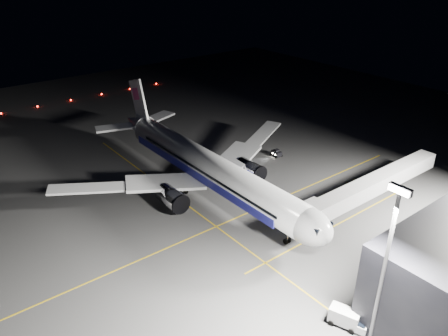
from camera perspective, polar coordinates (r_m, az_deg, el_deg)
ground at (r=83.11m, az=-1.87°, el=-3.18°), size 200.00×200.00×0.00m
guide_line_main at (r=76.38m, az=2.59°, el=-6.10°), size 0.25×80.00×0.01m
guide_line_cross at (r=80.22m, az=-5.34°, el=-4.47°), size 70.00×0.25×0.01m
guide_line_side at (r=75.88m, az=14.39°, el=-7.26°), size 0.25×40.00×0.01m
airliner at (r=81.47m, az=-2.38°, el=0.27°), size 61.48×54.22×16.64m
jet_bridge at (r=79.43m, az=18.40°, el=-2.37°), size 3.60×34.40×6.30m
floodlight_mast_south at (r=49.83m, az=20.50°, el=-10.65°), size 2.40×0.67×20.70m
taxiway_lights at (r=143.22m, az=-19.37°, el=8.37°), size 0.44×60.44×0.44m
service_truck at (r=57.77m, az=15.86°, el=-18.36°), size 4.96×3.34×2.37m
baggage_tug at (r=98.02m, az=6.87°, el=1.96°), size 2.41×2.00×1.63m
safety_cone_a at (r=82.10m, az=3.14°, el=-3.38°), size 0.39×0.39×0.58m
safety_cone_b at (r=81.16m, az=3.04°, el=-3.74°), size 0.41×0.41×0.62m
safety_cone_c at (r=82.76m, az=2.95°, el=-3.11°), size 0.39×0.39×0.58m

